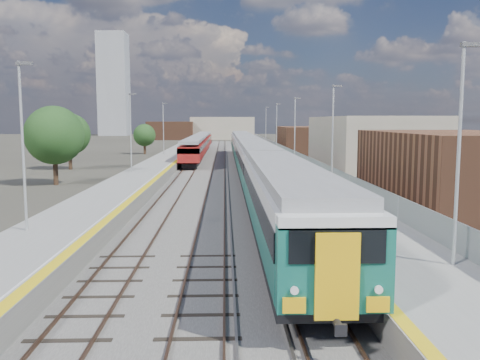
{
  "coord_description": "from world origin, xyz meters",
  "views": [
    {
      "loc": [
        -1.25,
        -14.77,
        5.95
      ],
      "look_at": [
        -0.29,
        17.13,
        2.2
      ],
      "focal_mm": 38.0,
      "sensor_mm": 36.0,
      "label": 1
    }
  ],
  "objects": [
    {
      "name": "red_train",
      "position": [
        -5.5,
        71.59,
        1.99
      ],
      "size": [
        2.67,
        54.2,
        3.37
      ],
      "color": "black",
      "rests_on": "ground"
    },
    {
      "name": "tree_a",
      "position": [
        -16.91,
        32.42,
        4.59
      ],
      "size": [
        5.38,
        5.38,
        7.29
      ],
      "color": "#382619",
      "rests_on": "ground"
    },
    {
      "name": "platform_left",
      "position": [
        -9.05,
        52.49,
        0.52
      ],
      "size": [
        4.3,
        155.0,
        8.52
      ],
      "color": "slate",
      "rests_on": "ground"
    },
    {
      "name": "tree_d",
      "position": [
        23.04,
        63.7,
        3.41
      ],
      "size": [
        4.01,
        4.01,
        5.43
      ],
      "color": "#382619",
      "rests_on": "ground"
    },
    {
      "name": "ground",
      "position": [
        0.0,
        50.0,
        0.0
      ],
      "size": [
        320.0,
        320.0,
        0.0
      ],
      "primitive_type": "plane",
      "color": "#47443A",
      "rests_on": "ground"
    },
    {
      "name": "tracks",
      "position": [
        -1.65,
        54.18,
        0.11
      ],
      "size": [
        8.96,
        160.0,
        0.17
      ],
      "color": "#4C3323",
      "rests_on": "ground"
    },
    {
      "name": "platform_right",
      "position": [
        5.28,
        52.49,
        0.54
      ],
      "size": [
        4.7,
        155.0,
        8.52
      ],
      "color": "slate",
      "rests_on": "ground"
    },
    {
      "name": "ballast_bed",
      "position": [
        -2.25,
        52.5,
        0.03
      ],
      "size": [
        10.5,
        155.0,
        0.06
      ],
      "primitive_type": "cube",
      "color": "#565451",
      "rests_on": "ground"
    },
    {
      "name": "tree_c",
      "position": [
        -15.47,
        75.86,
        3.35
      ],
      "size": [
        3.93,
        3.93,
        5.33
      ],
      "color": "#382619",
      "rests_on": "ground"
    },
    {
      "name": "green_train",
      "position": [
        1.5,
        39.16,
        2.33
      ],
      "size": [
        3.01,
        83.74,
        3.31
      ],
      "color": "black",
      "rests_on": "ground"
    },
    {
      "name": "tree_b",
      "position": [
        -20.1,
        47.53,
        4.3
      ],
      "size": [
        5.04,
        5.04,
        6.83
      ],
      "color": "#382619",
      "rests_on": "ground"
    },
    {
      "name": "buildings",
      "position": [
        -18.12,
        138.6,
        10.7
      ],
      "size": [
        72.0,
        185.5,
        40.0
      ],
      "color": "brown",
      "rests_on": "ground"
    }
  ]
}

